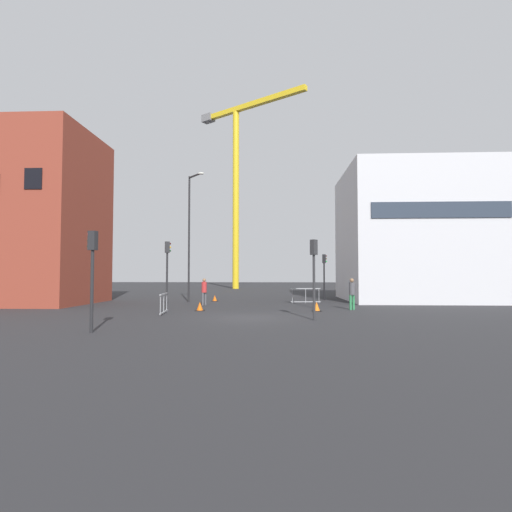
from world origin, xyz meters
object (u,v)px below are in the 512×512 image
traffic_light_crosswalk (92,264)px  streetlamp_tall (190,229)px  traffic_light_median (167,263)px  traffic_light_corner (314,266)px  traffic_light_verge (324,269)px  traffic_cone_by_barrier (215,298)px  construction_crane (238,168)px  traffic_cone_orange (200,307)px  pedestrian_waiting (352,291)px  pedestrian_walking (204,290)px  traffic_cone_striped (317,307)px  traffic_light_island (314,264)px

traffic_light_crosswalk → streetlamp_tall: bearing=88.7°
traffic_light_median → traffic_light_corner: bearing=-35.8°
traffic_light_verge → traffic_cone_by_barrier: (-8.60, -1.69, -2.27)m
construction_crane → traffic_light_crosswalk: construction_crane is taller
traffic_light_verge → traffic_cone_by_barrier: traffic_light_verge is taller
traffic_light_verge → streetlamp_tall: bearing=-163.7°
traffic_light_corner → traffic_cone_orange: traffic_light_corner is taller
pedestrian_waiting → pedestrian_walking: bearing=162.1°
traffic_light_verge → traffic_cone_striped: (-1.62, -9.61, -2.25)m
traffic_cone_by_barrier → traffic_cone_orange: 8.00m
pedestrian_walking → traffic_cone_orange: size_ratio=3.50×
streetlamp_tall → traffic_light_crosswalk: size_ratio=2.57×
traffic_light_crosswalk → pedestrian_waiting: (11.17, 9.71, -1.41)m
construction_crane → traffic_cone_striped: 38.19m
construction_crane → pedestrian_walking: bearing=-89.2°
traffic_cone_striped → pedestrian_waiting: bearing=23.8°
traffic_light_island → traffic_light_corner: (-0.62, -6.69, -0.21)m
traffic_light_median → traffic_light_crosswalk: traffic_light_median is taller
construction_crane → traffic_light_median: bearing=-92.7°
traffic_light_verge → traffic_cone_striped: traffic_light_verge is taller
traffic_light_median → construction_crane: bearing=87.3°
streetlamp_tall → traffic_cone_striped: size_ratio=17.92×
pedestrian_waiting → traffic_cone_orange: bearing=-173.3°
traffic_light_corner → traffic_light_crosswalk: bearing=-153.1°
streetlamp_tall → traffic_light_corner: size_ratio=2.56×
construction_crane → traffic_light_corner: (6.98, -37.89, -14.61)m
traffic_light_crosswalk → traffic_light_verge: (10.61, 18.36, -0.00)m
traffic_light_corner → pedestrian_waiting: size_ratio=2.00×
traffic_light_corner → traffic_cone_orange: size_ratio=7.15×
streetlamp_tall → traffic_cone_striped: streetlamp_tall is taller
pedestrian_walking → traffic_cone_orange: (0.46, -4.03, -0.82)m
traffic_light_median → pedestrian_walking: size_ratio=2.28×
streetlamp_tall → traffic_light_corner: (8.08, -11.08, -2.95)m
streetlamp_tall → traffic_cone_by_barrier: 5.65m
traffic_light_island → traffic_cone_striped: bearing=-91.5°
traffic_light_island → traffic_light_crosswalk: 14.23m
pedestrian_walking → traffic_cone_orange: 4.14m
construction_crane → traffic_light_median: construction_crane is taller
traffic_light_crosswalk → traffic_light_verge: bearing=60.0°
construction_crane → traffic_light_corner: bearing=-79.6°
traffic_light_island → pedestrian_walking: bearing=166.4°
traffic_cone_by_barrier → traffic_cone_orange: (0.33, -8.00, 0.02)m
traffic_light_corner → traffic_cone_by_barrier: traffic_light_corner is taller
streetlamp_tall → traffic_light_crosswalk: 15.64m
traffic_cone_orange → streetlamp_tall: bearing=106.6°
traffic_light_crosswalk → traffic_light_verge: traffic_light_crosswalk is taller
traffic_light_corner → pedestrian_walking: 10.77m
traffic_light_corner → traffic_light_island: bearing=84.7°
traffic_light_island → traffic_light_verge: bearing=78.1°
construction_crane → traffic_light_crosswalk: size_ratio=7.11×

